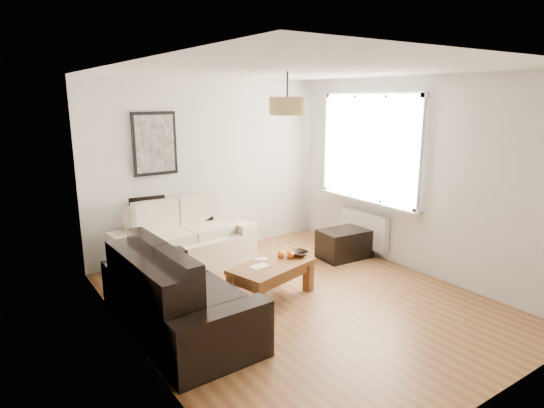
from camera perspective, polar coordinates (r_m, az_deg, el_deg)
floor at (r=5.47m, az=3.62°, el=-11.97°), size 4.50×4.50×0.00m
ceiling at (r=4.96m, az=4.07°, el=16.33°), size 3.80×4.50×0.00m
wall_back at (r=6.94m, az=-7.71°, el=4.59°), size 3.80×0.04×2.60m
wall_front at (r=3.62m, az=26.37°, el=-4.67°), size 3.80×0.04×2.60m
wall_left at (r=4.19m, az=-17.10°, el=-1.57°), size 0.04×4.50×2.60m
wall_right at (r=6.39m, az=17.40°, el=3.36°), size 0.04×4.50×2.60m
window_bay at (r=6.84m, az=12.11°, el=6.82°), size 0.14×1.90×1.60m
radiator at (r=7.05m, az=11.41°, el=-3.09°), size 0.10×0.90×0.52m
poster at (r=6.53m, az=-14.43°, el=7.29°), size 0.62×0.04×0.87m
pendant_shade at (r=5.19m, az=1.91°, el=12.14°), size 0.40×0.40×0.20m
loveseat_cream at (r=6.44m, az=-10.91°, el=-3.98°), size 1.91×1.19×0.90m
sofa_leather at (r=4.78m, az=-11.56°, el=-10.56°), size 1.02×1.99×0.85m
coffee_table at (r=5.49m, az=-0.05°, el=-9.52°), size 1.12×0.79×0.41m
ottoman at (r=6.86m, az=9.02°, el=-4.91°), size 0.77×0.53×0.42m
cushion_left at (r=6.41m, az=-15.14°, el=-1.14°), size 0.47×0.19×0.46m
cushion_right at (r=6.69m, az=-9.14°, el=-0.65°), size 0.37×0.12×0.37m
fruit_bowl at (r=5.68m, az=3.41°, el=-6.19°), size 0.27×0.27×0.06m
orange_a at (r=5.58m, az=2.34°, el=-6.39°), size 0.10×0.10×0.09m
orange_b at (r=5.65m, az=2.20°, el=-6.14°), size 0.09×0.09×0.07m
orange_c at (r=5.60m, az=1.12°, el=-6.32°), size 0.11×0.11×0.09m
papers at (r=5.33m, az=-1.55°, el=-7.77°), size 0.23×0.17×0.01m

